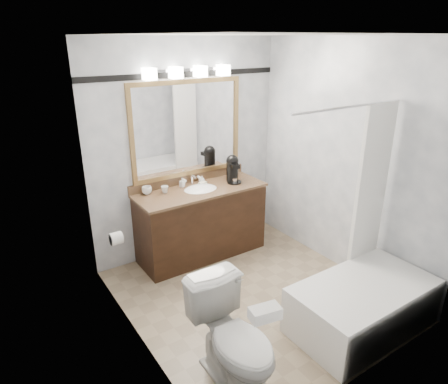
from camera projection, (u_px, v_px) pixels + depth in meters
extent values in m
cube|color=gray|center=(252.00, 295.00, 4.11)|extent=(2.40, 2.60, 0.01)
cube|color=white|center=(260.00, 34.00, 3.20)|extent=(2.40, 2.60, 0.01)
cube|color=white|center=(187.00, 150.00, 4.67)|extent=(2.40, 0.01, 2.50)
cube|color=white|center=(377.00, 236.00, 2.64)|extent=(2.40, 0.01, 2.50)
cube|color=white|center=(131.00, 211.00, 3.03)|extent=(0.01, 2.60, 2.50)
cube|color=white|center=(345.00, 160.00, 4.28)|extent=(0.01, 2.60, 2.50)
cube|color=black|center=(201.00, 223.00, 4.75)|extent=(1.50, 0.55, 0.82)
cube|color=olive|center=(201.00, 190.00, 4.59)|extent=(1.53, 0.58, 0.03)
cube|color=olive|center=(189.00, 178.00, 4.78)|extent=(1.53, 0.03, 0.10)
ellipsoid|color=white|center=(201.00, 191.00, 4.60)|extent=(0.44, 0.34, 0.14)
cube|color=#A9834C|center=(186.00, 82.00, 4.37)|extent=(1.40, 0.04, 0.05)
cube|color=#A9834C|center=(189.00, 173.00, 4.75)|extent=(1.40, 0.04, 0.05)
cube|color=#A9834C|center=(131.00, 137.00, 4.21)|extent=(0.05, 0.04, 1.00)
cube|color=#A9834C|center=(236.00, 122.00, 4.91)|extent=(0.05, 0.04, 1.00)
cube|color=white|center=(187.00, 129.00, 4.56)|extent=(1.30, 0.01, 1.00)
cube|color=silver|center=(186.00, 70.00, 4.31)|extent=(0.90, 0.05, 0.03)
cube|color=white|center=(149.00, 74.00, 4.05)|extent=(0.12, 0.12, 0.12)
cube|color=white|center=(176.00, 73.00, 4.20)|extent=(0.12, 0.12, 0.12)
cube|color=white|center=(200.00, 71.00, 4.36)|extent=(0.12, 0.12, 0.12)
cube|color=white|center=(223.00, 70.00, 4.51)|extent=(0.12, 0.12, 0.12)
cube|color=black|center=(185.00, 74.00, 4.35)|extent=(2.40, 0.01, 0.06)
cube|color=white|center=(362.00, 306.00, 3.59)|extent=(1.30, 0.72, 0.45)
cylinder|color=silver|center=(350.00, 107.00, 3.26)|extent=(1.30, 0.02, 0.02)
cube|color=white|center=(372.00, 186.00, 3.75)|extent=(0.40, 0.04, 1.55)
cylinder|color=white|center=(116.00, 238.00, 3.78)|extent=(0.11, 0.12, 0.12)
imported|color=white|center=(235.00, 339.00, 2.94)|extent=(0.46, 0.80, 0.81)
cube|color=white|center=(265.00, 313.00, 2.53)|extent=(0.22, 0.14, 0.08)
cylinder|color=black|center=(234.00, 182.00, 4.77)|extent=(0.17, 0.17, 0.02)
cylinder|color=black|center=(232.00, 171.00, 4.78)|extent=(0.14, 0.14, 0.25)
sphere|color=black|center=(232.00, 161.00, 4.73)|extent=(0.15, 0.15, 0.15)
cube|color=black|center=(235.00, 166.00, 4.68)|extent=(0.11, 0.11, 0.05)
cylinder|color=silver|center=(235.00, 180.00, 4.75)|extent=(0.06, 0.06, 0.06)
imported|color=white|center=(147.00, 190.00, 4.43)|extent=(0.13, 0.13, 0.09)
imported|color=white|center=(165.00, 189.00, 4.46)|extent=(0.10, 0.10, 0.08)
imported|color=white|center=(182.00, 182.00, 4.63)|extent=(0.06, 0.06, 0.11)
imported|color=white|center=(202.00, 179.00, 4.77)|extent=(0.07, 0.07, 0.08)
cube|color=#EBE4C2|center=(203.00, 183.00, 4.73)|extent=(0.10, 0.08, 0.03)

